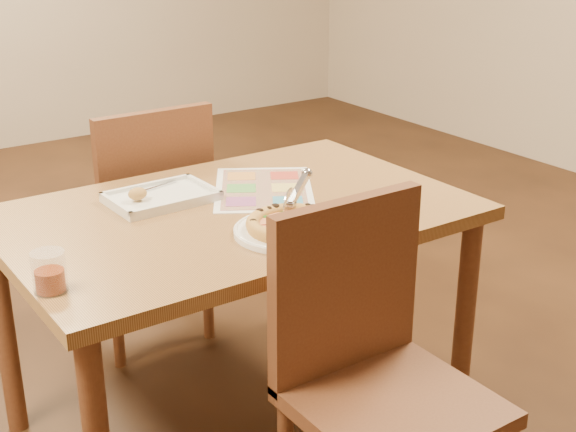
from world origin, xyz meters
TOP-DOWN VIEW (x-y plane):
  - dining_table at (0.00, 0.00)m, footprint 1.30×0.85m
  - chair_near at (0.00, -0.60)m, footprint 0.42×0.42m
  - chair_far at (-0.00, 0.60)m, footprint 0.42×0.42m
  - plate at (0.02, -0.24)m, footprint 0.35×0.35m
  - pizza at (0.03, -0.25)m, footprint 0.24×0.24m
  - pizza_cutter at (0.07, -0.21)m, footprint 0.15×0.10m
  - appetizer_tray at (-0.15, 0.17)m, footprint 0.30×0.21m
  - glass_tumbler at (-0.61, -0.22)m, footprint 0.08×0.08m
  - menu at (0.16, 0.09)m, footprint 0.46×0.50m

SIDE VIEW (x-z plane):
  - chair_near at x=0.00m, z-range 0.33..0.80m
  - chair_far at x=0.00m, z-range 0.33..0.80m
  - dining_table at x=0.00m, z-range 0.27..0.99m
  - menu at x=0.16m, z-range 0.72..0.72m
  - plate at x=0.02m, z-range 0.72..0.74m
  - appetizer_tray at x=-0.15m, z-range 0.70..0.76m
  - pizza at x=0.03m, z-range 0.73..0.77m
  - glass_tumbler at x=-0.61m, z-range 0.71..0.81m
  - pizza_cutter at x=0.07m, z-range 0.76..0.86m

